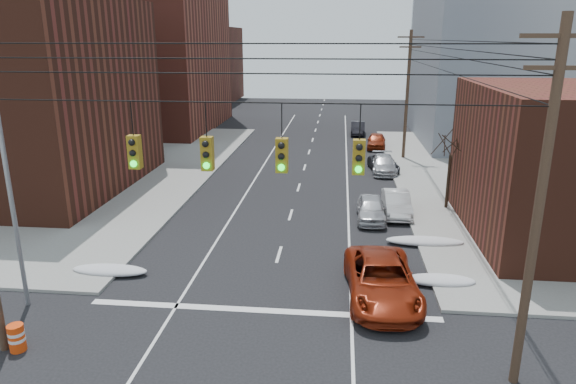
% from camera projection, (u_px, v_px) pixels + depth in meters
% --- Properties ---
extents(building_brick_far, '(22.00, 18.00, 12.00)m').
position_uv_depth(building_brick_far, '(168.00, 65.00, 85.38)').
color(building_brick_far, '#4F2417').
rests_on(building_brick_far, ground).
extents(building_office, '(22.00, 20.00, 25.00)m').
position_uv_depth(building_office, '(540.00, 15.00, 50.25)').
color(building_office, gray).
rests_on(building_office, ground).
extents(building_glass, '(20.00, 18.00, 22.00)m').
position_uv_depth(building_glass, '(488.00, 33.00, 75.25)').
color(building_glass, gray).
rests_on(building_glass, ground).
extents(utility_pole_right, '(2.20, 0.28, 11.00)m').
position_uv_depth(utility_pole_right, '(539.00, 207.00, 14.45)').
color(utility_pole_right, '#473323').
rests_on(utility_pole_right, ground).
extents(utility_pole_far, '(2.20, 0.28, 11.00)m').
position_uv_depth(utility_pole_far, '(407.00, 93.00, 43.98)').
color(utility_pole_far, '#473323').
rests_on(utility_pole_far, ground).
extents(traffic_signals, '(17.00, 0.42, 2.02)m').
position_uv_depth(traffic_signals, '(244.00, 152.00, 14.85)').
color(traffic_signals, black).
rests_on(traffic_signals, ground).
extents(street_light, '(0.44, 0.44, 9.32)m').
position_uv_depth(street_light, '(7.00, 172.00, 19.14)').
color(street_light, gray).
rests_on(street_light, ground).
extents(bare_tree, '(2.09, 2.20, 4.93)m').
position_uv_depth(bare_tree, '(449.00, 174.00, 31.54)').
color(bare_tree, black).
rests_on(bare_tree, ground).
extents(snow_nw, '(3.50, 1.08, 0.42)m').
position_uv_depth(snow_nw, '(110.00, 270.00, 23.33)').
color(snow_nw, silver).
rests_on(snow_nw, ground).
extents(snow_ne, '(3.00, 1.08, 0.42)m').
position_uv_depth(snow_ne, '(440.00, 280.00, 22.36)').
color(snow_ne, silver).
rests_on(snow_ne, ground).
extents(snow_east_far, '(4.00, 1.08, 0.42)m').
position_uv_depth(snow_east_far, '(425.00, 241.00, 26.65)').
color(snow_east_far, silver).
rests_on(snow_east_far, ground).
extents(red_pickup, '(3.13, 6.17, 1.67)m').
position_uv_depth(red_pickup, '(382.00, 280.00, 21.01)').
color(red_pickup, maroon).
rests_on(red_pickup, ground).
extents(parked_car_a, '(1.69, 4.11, 1.40)m').
position_uv_depth(parked_car_a, '(371.00, 209.00, 30.18)').
color(parked_car_a, '#BCBDC1').
rests_on(parked_car_a, ground).
extents(parked_car_b, '(1.55, 4.31, 1.42)m').
position_uv_depth(parked_car_b, '(397.00, 203.00, 31.11)').
color(parked_car_b, silver).
rests_on(parked_car_b, ground).
extents(parked_car_c, '(2.50, 4.57, 1.22)m').
position_uv_depth(parked_car_c, '(383.00, 164.00, 41.24)').
color(parked_car_c, black).
rests_on(parked_car_c, ground).
extents(parked_car_d, '(1.93, 4.68, 1.35)m').
position_uv_depth(parked_car_d, '(384.00, 164.00, 40.85)').
color(parked_car_d, '#ADADB2').
rests_on(parked_car_d, ground).
extents(parked_car_e, '(2.06, 4.41, 1.46)m').
position_uv_depth(parked_car_e, '(376.00, 141.00, 49.81)').
color(parked_car_e, maroon).
rests_on(parked_car_e, ground).
extents(parked_car_f, '(1.59, 4.30, 1.41)m').
position_uv_depth(parked_car_f, '(358.00, 128.00, 56.90)').
color(parked_car_f, black).
rests_on(parked_car_f, ground).
extents(lot_car_a, '(3.96, 2.13, 1.24)m').
position_uv_depth(lot_car_a, '(80.00, 180.00, 36.00)').
color(lot_car_a, silver).
rests_on(lot_car_a, sidewalk_nw).
extents(lot_car_b, '(4.94, 3.34, 1.26)m').
position_uv_depth(lot_car_b, '(97.00, 169.00, 39.00)').
color(lot_car_b, '#B1B1B6').
rests_on(lot_car_b, sidewalk_nw).
extents(lot_car_c, '(4.91, 3.50, 1.32)m').
position_uv_depth(lot_car_c, '(35.00, 170.00, 38.55)').
color(lot_car_c, black).
rests_on(lot_car_c, sidewalk_nw).
extents(lot_car_d, '(4.35, 3.12, 1.38)m').
position_uv_depth(lot_car_d, '(69.00, 168.00, 38.99)').
color(lot_car_d, '#A5A6AA').
rests_on(lot_car_d, sidewalk_nw).
extents(construction_barrel, '(0.72, 0.72, 0.97)m').
position_uv_depth(construction_barrel, '(17.00, 337.00, 17.57)').
color(construction_barrel, '#E73E0C').
rests_on(construction_barrel, ground).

